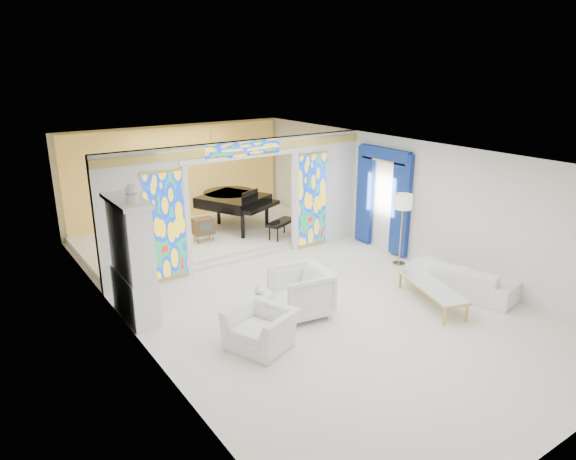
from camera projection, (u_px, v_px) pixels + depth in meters
floor at (290, 288)px, 11.32m from camera, size 12.00×12.00×0.00m
ceiling at (290, 152)px, 10.39m from camera, size 7.00×12.00×0.02m
wall_back at (177, 175)px, 15.55m from camera, size 7.00×0.02×3.00m
wall_front at (575, 345)px, 6.15m from camera, size 7.00×0.02×3.00m
wall_left at (126, 257)px, 8.96m from camera, size 0.02×12.00×3.00m
wall_right at (406, 199)px, 12.74m from camera, size 0.02×12.00×3.00m
partition_wall at (243, 197)px, 12.37m from camera, size 7.00×0.22×3.00m
stained_glass_left at (166, 226)px, 11.30m from camera, size 0.90×0.04×2.40m
stained_glass_right at (312, 200)px, 13.49m from camera, size 0.90×0.04×2.40m
stained_glass_transom at (244, 149)px, 11.92m from camera, size 2.00×0.04×0.34m
alcove_platform at (207, 235)px, 14.50m from camera, size 6.80×3.80×0.18m
gold_curtain_back at (179, 175)px, 15.45m from camera, size 6.70×0.10×2.90m
chandelier at (211, 148)px, 13.77m from camera, size 0.48×0.48×0.30m
blue_drapes at (383, 191)px, 13.21m from camera, size 0.14×1.85×2.65m
china_cabinet at (132, 261)px, 9.68m from camera, size 0.56×1.46×2.72m
armchair_left at (260, 328)px, 8.88m from camera, size 1.26×1.34×0.70m
armchair_right at (301, 292)px, 9.97m from camera, size 1.20×1.17×0.95m
sofa at (462, 277)px, 11.03m from camera, size 1.37×2.42×0.67m
side_table at (260, 304)px, 9.67m from camera, size 0.59×0.59×0.61m
vase at (259, 289)px, 9.58m from camera, size 0.20×0.20×0.19m
coffee_table at (432, 287)px, 10.44m from camera, size 1.15×1.97×0.42m
floor_lamp at (403, 205)px, 12.19m from camera, size 0.54×0.54×1.77m
grand_piano at (234, 200)px, 14.75m from camera, size 2.22×3.32×1.18m
tv_console at (203, 226)px, 13.64m from camera, size 0.56×0.40×0.63m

